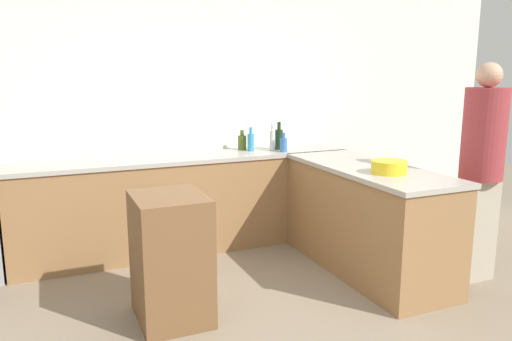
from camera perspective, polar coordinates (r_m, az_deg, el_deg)
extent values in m
cube|color=white|center=(5.16, -9.14, 6.75)|extent=(8.00, 0.06, 2.70)
cube|color=olive|center=(5.00, -7.89, -3.84)|extent=(3.26, 0.59, 0.90)
cube|color=#ADA89E|center=(4.90, -8.04, 1.48)|extent=(3.29, 0.62, 0.04)
cube|color=olive|center=(4.52, 12.49, -5.63)|extent=(0.66, 1.76, 0.90)
cube|color=#ADA89E|center=(4.41, 12.75, 0.22)|extent=(0.69, 1.79, 0.04)
cube|color=brown|center=(3.61, -9.72, -9.83)|extent=(0.49, 0.58, 0.91)
cylinder|color=yellow|center=(4.13, 14.96, 0.39)|extent=(0.28, 0.28, 0.10)
cylinder|color=black|center=(5.22, 2.63, 3.55)|extent=(0.08, 0.08, 0.21)
cylinder|color=black|center=(5.20, 2.65, 5.13)|extent=(0.04, 0.04, 0.08)
cylinder|color=#338CBF|center=(5.12, -0.60, 3.23)|extent=(0.07, 0.07, 0.18)
cylinder|color=#338CBF|center=(5.11, -0.60, 4.58)|extent=(0.03, 0.03, 0.07)
cylinder|color=#386BB7|center=(5.07, 3.18, 2.94)|extent=(0.07, 0.07, 0.14)
cylinder|color=#386BB7|center=(5.06, 3.19, 4.04)|extent=(0.03, 0.03, 0.05)
cylinder|color=#475B1E|center=(5.20, -1.60, 3.19)|extent=(0.09, 0.09, 0.15)
cylinder|color=#475B1E|center=(5.18, -1.60, 4.32)|extent=(0.04, 0.04, 0.06)
cylinder|color=silver|center=(5.15, 1.88, 3.41)|extent=(0.06, 0.06, 0.20)
cylinder|color=silver|center=(5.13, 1.89, 4.96)|extent=(0.03, 0.03, 0.08)
cube|color=#ADA38E|center=(4.62, 23.80, -6.16)|extent=(0.31, 0.19, 0.87)
cylinder|color=#993338|center=(4.46, 24.62, 3.81)|extent=(0.34, 0.34, 0.74)
sphere|color=tan|center=(4.43, 25.12, 9.86)|extent=(0.20, 0.20, 0.20)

